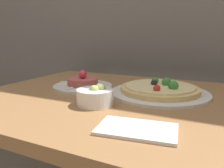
# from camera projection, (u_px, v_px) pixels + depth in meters

# --- Properties ---
(dining_table) EXTENTS (1.06, 0.82, 0.79)m
(dining_table) POSITION_uv_depth(u_px,v_px,m) (120.00, 127.00, 0.82)
(dining_table) COLOR olive
(dining_table) RESTS_ON ground_plane
(pizza_plate) EXTENTS (0.36, 0.36, 0.06)m
(pizza_plate) POSITION_uv_depth(u_px,v_px,m) (160.00, 90.00, 0.81)
(pizza_plate) COLOR silver
(pizza_plate) RESTS_ON dining_table
(tartare_plate) EXTENTS (0.25, 0.25, 0.07)m
(tartare_plate) POSITION_uv_depth(u_px,v_px,m) (83.00, 84.00, 0.92)
(tartare_plate) COLOR silver
(tartare_plate) RESTS_ON dining_table
(small_bowl) EXTENTS (0.12, 0.12, 0.07)m
(small_bowl) POSITION_uv_depth(u_px,v_px,m) (96.00, 96.00, 0.68)
(small_bowl) COLOR white
(small_bowl) RESTS_ON dining_table
(napkin) EXTENTS (0.19, 0.13, 0.01)m
(napkin) POSITION_uv_depth(u_px,v_px,m) (137.00, 129.00, 0.50)
(napkin) COLOR white
(napkin) RESTS_ON dining_table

